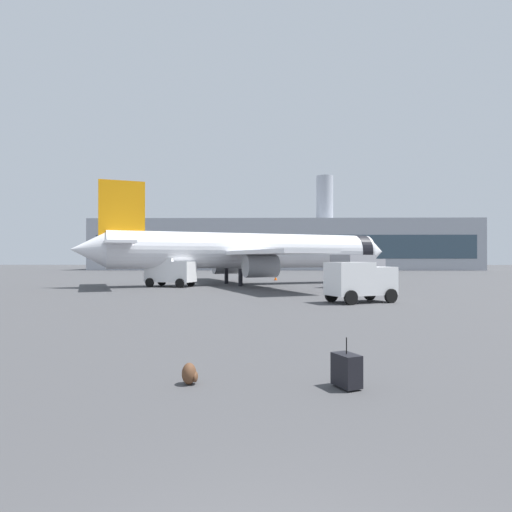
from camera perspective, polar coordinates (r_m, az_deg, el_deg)
name	(u,v)px	position (r m, az deg, el deg)	size (l,w,h in m)	color
airplane_at_gate	(248,251)	(47.99, -0.98, 0.65)	(34.25, 31.41, 10.50)	white
service_truck	(170,271)	(45.06, -11.09, -1.89)	(5.24, 3.70, 2.90)	white
fuel_truck	(358,269)	(44.93, 13.06, -1.68)	(6.03, 5.84, 3.20)	gray
cargo_van	(360,280)	(29.06, 13.31, -3.04)	(4.83, 3.79, 2.60)	white
safety_cone_near	(276,278)	(57.45, 2.55, -2.81)	(0.44, 0.44, 0.73)	#F2590C
safety_cone_mid	(339,278)	(56.55, 10.74, -2.88)	(0.44, 0.44, 0.65)	#F2590C
rolling_suitcase	(347,370)	(10.07, 11.64, -14.27)	(0.64, 0.75, 1.10)	black
traveller_backpack	(190,374)	(10.29, -8.58, -14.87)	(0.36, 0.40, 0.48)	brown
terminal_building	(283,245)	(116.43, 3.56, 1.43)	(96.38, 21.07, 24.66)	#9EA3AD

